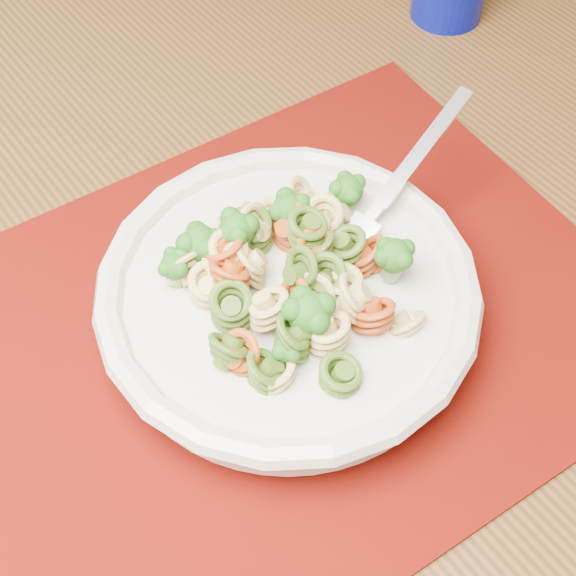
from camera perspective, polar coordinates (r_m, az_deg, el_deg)
dining_table at (r=0.73m, az=-7.54°, el=1.27°), size 1.57×1.12×0.75m
placemat at (r=0.57m, az=-0.60°, el=-2.75°), size 0.51×0.40×0.00m
pasta_bowl at (r=0.55m, az=0.00°, el=-0.60°), size 0.26×0.26×0.05m
pasta_broccoli_heap at (r=0.54m, az=0.00°, el=0.38°), size 0.22×0.22×0.06m
fork at (r=0.57m, az=5.03°, el=3.93°), size 0.18×0.09×0.08m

